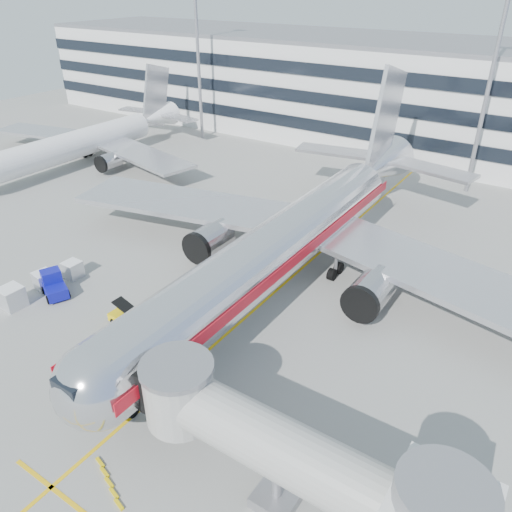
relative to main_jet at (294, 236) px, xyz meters
The scene contains 15 objects.
ground 12.46m from the main_jet, 90.00° to the right, with size 180.00×180.00×0.00m, color gray.
lead_in_line 4.57m from the main_jet, 90.00° to the right, with size 0.25×70.00×0.01m, color #E4AD0C.
stop_bar 26.07m from the main_jet, 90.00° to the right, with size 6.00×0.25×0.01m, color #E4AD0C.
main_jet is the anchor object (origin of this frame).
jet_bridge 23.18m from the main_jet, 58.30° to the right, with size 17.80×4.50×7.00m.
terminal 46.36m from the main_jet, 90.00° to the left, with size 150.00×24.25×15.60m.
light_mast_west 47.49m from the main_jet, 139.14° to the left, with size 2.40×1.20×25.45m.
light_mast_centre 33.08m from the main_jet, 75.20° to the left, with size 2.40×1.20×25.45m.
second_jet 42.18m from the main_jet, 164.77° to the left, with size 38.21×36.52×12.04m.
belt_loader 15.29m from the main_jet, 116.65° to the right, with size 4.23×1.59×2.02m.
baggage_tug 20.96m from the main_jet, 138.44° to the right, with size 3.32×2.76×2.17m.
cargo_container_left 22.11m from the main_jet, 141.56° to the right, with size 1.68×1.68×1.57m.
cargo_container_right 20.14m from the main_jet, 146.45° to the right, with size 1.44×1.44×1.53m.
cargo_container_front 24.00m from the main_jet, 135.05° to the right, with size 1.78×1.78×1.83m.
ramp_worker 16.09m from the main_jet, 108.44° to the right, with size 0.65×0.43×1.80m, color #89FF1A.
Camera 1 is at (18.67, -22.19, 23.96)m, focal length 35.00 mm.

